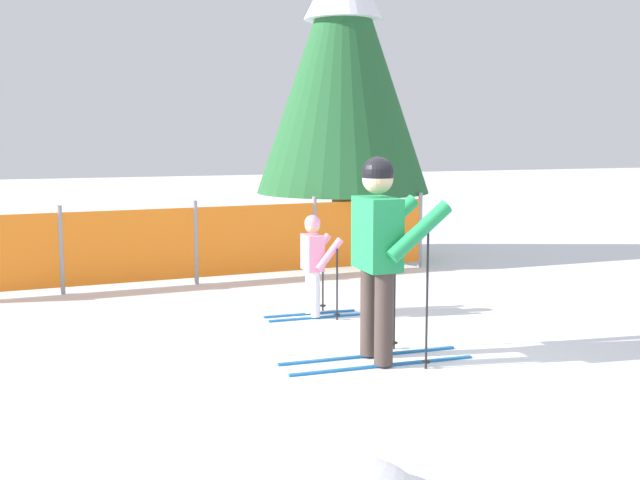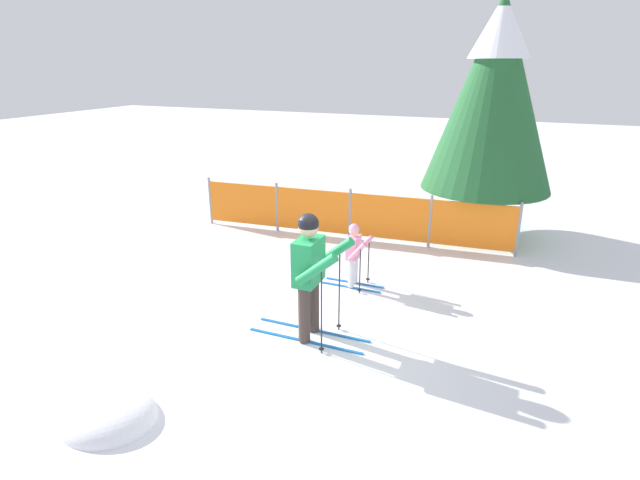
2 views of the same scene
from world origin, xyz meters
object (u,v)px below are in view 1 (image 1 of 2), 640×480
(skier_child, at_px, (314,258))
(safety_fence, at_px, (196,243))
(conifer_far, at_px, (343,60))
(skier_adult, at_px, (380,240))

(skier_child, height_order, safety_fence, skier_child)
(skier_child, distance_m, conifer_far, 4.77)
(safety_fence, xyz_separation_m, conifer_far, (2.62, 1.38, 2.57))
(conifer_far, bearing_deg, safety_fence, -152.23)
(skier_child, bearing_deg, skier_adult, -90.08)
(safety_fence, bearing_deg, skier_adult, -78.03)
(safety_fence, bearing_deg, conifer_far, 27.77)
(skier_adult, bearing_deg, skier_child, 89.58)
(safety_fence, height_order, conifer_far, conifer_far)
(skier_child, xyz_separation_m, conifer_far, (1.72, 3.69, 2.48))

